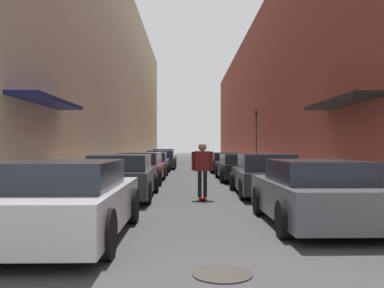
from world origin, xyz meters
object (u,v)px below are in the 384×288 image
(parked_car_left_5, at_px, (164,157))
(parked_car_left_0, at_px, (64,200))
(parked_car_left_1, at_px, (122,177))
(traffic_light, at_px, (256,132))
(parked_car_left_2, at_px, (141,168))
(parked_car_left_4, at_px, (161,160))
(parked_car_left_3, at_px, (152,163))
(skateboarder, at_px, (202,165))
(parked_car_right_2, at_px, (241,167))
(parked_car_right_0, at_px, (314,193))
(parked_car_right_1, at_px, (265,175))
(parked_car_right_3, at_px, (227,162))
(manhole_cover, at_px, (222,274))

(parked_car_left_5, bearing_deg, parked_car_left_0, -90.34)
(parked_car_left_1, distance_m, traffic_light, 17.25)
(parked_car_left_2, height_order, parked_car_left_5, parked_car_left_5)
(parked_car_left_4, xyz_separation_m, traffic_light, (6.38, -0.52, 1.88))
(parked_car_left_3, height_order, skateboarder, skateboarder)
(parked_car_left_1, height_order, traffic_light, traffic_light)
(parked_car_left_1, relative_size, parked_car_right_2, 0.96)
(parked_car_right_0, distance_m, parked_car_right_1, 5.12)
(parked_car_left_4, bearing_deg, parked_car_left_2, -90.55)
(parked_car_right_0, relative_size, skateboarder, 2.49)
(traffic_light, bearing_deg, parked_car_right_3, -124.15)
(parked_car_right_1, relative_size, parked_car_right_3, 1.00)
(parked_car_right_2, relative_size, manhole_cover, 6.74)
(parked_car_left_0, xyz_separation_m, parked_car_left_4, (0.19, 21.86, -0.03))
(parked_car_right_1, bearing_deg, parked_car_left_5, 101.62)
(parked_car_left_4, relative_size, traffic_light, 1.05)
(parked_car_right_0, bearing_deg, parked_car_left_0, -165.47)
(parked_car_left_5, distance_m, parked_car_right_3, 9.76)
(parked_car_left_3, relative_size, parked_car_right_2, 0.99)
(parked_car_left_3, distance_m, parked_car_right_0, 15.80)
(parked_car_right_2, height_order, parked_car_right_3, parked_car_right_2)
(parked_car_left_5, relative_size, parked_car_right_1, 0.97)
(parked_car_left_5, xyz_separation_m, traffic_light, (6.42, -5.49, 1.83))
(parked_car_left_1, height_order, parked_car_right_1, parked_car_right_1)
(skateboarder, height_order, manhole_cover, skateboarder)
(manhole_cover, bearing_deg, traffic_light, 79.86)
(parked_car_right_0, height_order, parked_car_right_1, parked_car_right_1)
(traffic_light, bearing_deg, parked_car_right_1, -98.24)
(parked_car_left_3, bearing_deg, skateboarder, -78.25)
(skateboarder, bearing_deg, parked_car_left_1, 170.37)
(parked_car_left_2, distance_m, parked_car_right_0, 10.55)
(parked_car_left_0, relative_size, parked_car_left_4, 1.08)
(parked_car_right_2, height_order, skateboarder, skateboarder)
(parked_car_left_1, relative_size, parked_car_left_5, 1.07)
(parked_car_right_2, distance_m, parked_car_right_3, 6.04)
(parked_car_left_5, xyz_separation_m, parked_car_right_1, (4.23, -20.57, -0.03))
(parked_car_left_3, xyz_separation_m, parked_car_right_1, (4.31, -10.08, 0.02))
(parked_car_left_4, bearing_deg, parked_car_right_1, -74.94)
(parked_car_left_0, relative_size, parked_car_right_1, 1.00)
(parked_car_left_0, distance_m, skateboarder, 5.63)
(parked_car_left_4, relative_size, parked_car_left_5, 0.95)
(parked_car_right_2, distance_m, manhole_cover, 14.07)
(parked_car_left_0, bearing_deg, skateboarder, 64.48)
(skateboarder, bearing_deg, parked_car_left_4, 97.56)
(parked_car_left_1, distance_m, parked_car_right_0, 6.10)
(parked_car_left_3, distance_m, manhole_cover, 18.47)
(parked_car_right_3, bearing_deg, parked_car_left_0, -103.44)
(parked_car_left_1, bearing_deg, parked_car_left_3, 90.17)
(parked_car_left_5, bearing_deg, parked_car_left_2, -90.25)
(parked_car_right_1, bearing_deg, parked_car_left_0, -125.03)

